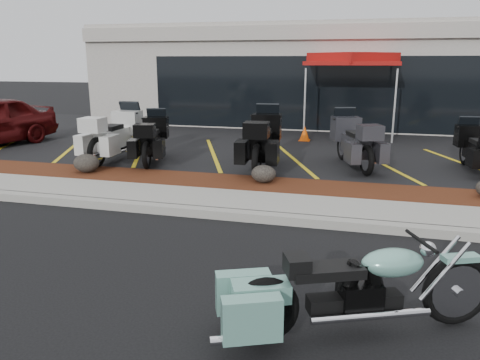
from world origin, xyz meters
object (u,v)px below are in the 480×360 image
(touring_white, at_px, (130,128))
(traffic_cone, at_px, (305,133))
(hero_cruiser, at_px, (458,281))
(popup_canopy, at_px, (352,60))

(touring_white, xyz_separation_m, traffic_cone, (4.38, 3.33, -0.48))
(touring_white, height_order, traffic_cone, touring_white)
(hero_cruiser, distance_m, traffic_cone, 10.53)
(hero_cruiser, distance_m, popup_canopy, 12.08)
(hero_cruiser, distance_m, touring_white, 9.90)
(hero_cruiser, bearing_deg, touring_white, 113.38)
(hero_cruiser, xyz_separation_m, popup_canopy, (-1.46, 11.80, 2.15))
(touring_white, bearing_deg, popup_canopy, -49.43)
(touring_white, bearing_deg, hero_cruiser, -134.16)
(hero_cruiser, height_order, touring_white, touring_white)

